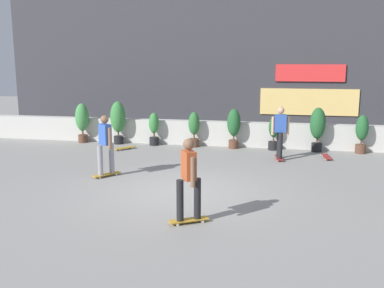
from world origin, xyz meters
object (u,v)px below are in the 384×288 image
object	(u,v)px
potted_plant_7	(362,132)
skateboard_near_camera	(125,148)
potted_plant_0	(82,120)
potted_plant_6	(318,126)
skater_mid_plaza	(280,131)
potted_plant_4	(234,126)
skater_far_right	(105,143)
skater_far_left	(189,177)
potted_plant_5	(274,133)
potted_plant_1	(118,119)
potted_plant_3	(194,128)
skateboard_aside	(327,157)
potted_plant_2	(154,128)

from	to	relation	value
potted_plant_7	skateboard_near_camera	world-z (taller)	potted_plant_7
potted_plant_0	potted_plant_7	bearing A→B (deg)	0.00
potted_plant_6	skater_mid_plaza	bearing A→B (deg)	-129.74
potted_plant_4	skater_far_right	bearing A→B (deg)	-123.40
potted_plant_4	potted_plant_7	size ratio (longest dim) A/B	1.09
potted_plant_0	skater_far_right	size ratio (longest dim) A/B	0.89
skater_far_left	skateboard_near_camera	world-z (taller)	skater_far_left
skateboard_near_camera	potted_plant_5	bearing A→B (deg)	10.91
potted_plant_1	potted_plant_3	xyz separation A→B (m)	(2.92, 0.00, -0.24)
potted_plant_3	potted_plant_7	xyz separation A→B (m)	(5.81, -0.00, 0.03)
skater_far_left	skateboard_near_camera	xyz separation A→B (m)	(-3.68, 6.55, -0.88)
skater_far_left	skateboard_aside	size ratio (longest dim) A/B	2.08
potted_plant_3	potted_plant_4	xyz separation A→B (m)	(1.45, -0.00, 0.12)
potted_plant_6	skater_mid_plaza	size ratio (longest dim) A/B	0.91
potted_plant_3	potted_plant_6	world-z (taller)	potted_plant_6
potted_plant_4	potted_plant_7	world-z (taller)	potted_plant_4
skater_far_left	skateboard_aside	xyz separation A→B (m)	(3.22, 6.49, -0.88)
potted_plant_2	potted_plant_6	distance (m)	5.87
potted_plant_4	skateboard_near_camera	size ratio (longest dim) A/B	1.91
skater_far_left	potted_plant_2	bearing A→B (deg)	110.92
skater_far_right	skateboard_near_camera	world-z (taller)	skater_far_right
skater_mid_plaza	skateboard_near_camera	size ratio (longest dim) A/B	2.26
potted_plant_5	potted_plant_0	bearing A→B (deg)	-180.00
potted_plant_2	potted_plant_3	xyz separation A→B (m)	(1.52, 0.00, 0.05)
potted_plant_5	skater_mid_plaza	size ratio (longest dim) A/B	0.70
skateboard_aside	potted_plant_3	bearing A→B (deg)	167.06
potted_plant_2	potted_plant_7	xyz separation A→B (m)	(7.32, 0.00, 0.08)
potted_plant_5	potted_plant_2	bearing A→B (deg)	180.00
skater_mid_plaza	skateboard_aside	xyz separation A→B (m)	(1.51, 0.47, -0.88)
potted_plant_1	potted_plant_5	world-z (taller)	potted_plant_1
potted_plant_5	skateboard_aside	world-z (taller)	potted_plant_5
potted_plant_3	skater_far_left	bearing A→B (deg)	-79.73
skateboard_aside	potted_plant_1	bearing A→B (deg)	172.00
skater_mid_plaza	skateboard_aside	world-z (taller)	skater_mid_plaza
potted_plant_1	potted_plant_6	world-z (taller)	potted_plant_1
potted_plant_4	skater_mid_plaza	world-z (taller)	skater_mid_plaza
potted_plant_1	potted_plant_0	bearing A→B (deg)	-180.00
potted_plant_0	skateboard_near_camera	size ratio (longest dim) A/B	2.01
potted_plant_4	skateboard_near_camera	world-z (taller)	potted_plant_4
potted_plant_3	potted_plant_6	bearing A→B (deg)	-0.00
skater_far_right	potted_plant_5	bearing A→B (deg)	45.92
potted_plant_5	potted_plant_3	bearing A→B (deg)	180.00
skateboard_aside	potted_plant_7	bearing A→B (deg)	41.01
potted_plant_1	skateboard_near_camera	distance (m)	1.46
potted_plant_3	skater_far_left	xyz separation A→B (m)	(1.37, -7.55, 0.23)
potted_plant_0	potted_plant_5	bearing A→B (deg)	0.00
skateboard_near_camera	skateboard_aside	xyz separation A→B (m)	(6.91, -0.06, 0.00)
potted_plant_2	potted_plant_3	size ratio (longest dim) A/B	0.95
potted_plant_3	potted_plant_7	distance (m)	5.81
potted_plant_7	skater_mid_plaza	size ratio (longest dim) A/B	0.78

